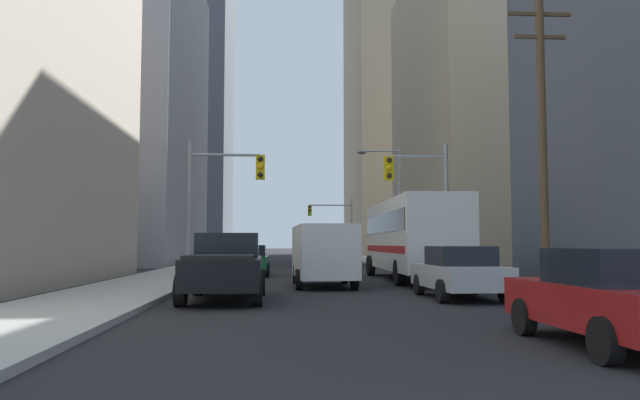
{
  "coord_description": "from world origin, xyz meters",
  "views": [
    {
      "loc": [
        -1.82,
        -2.79,
        1.59
      ],
      "look_at": [
        0.0,
        23.75,
        3.47
      ],
      "focal_mm": 34.77,
      "sensor_mm": 36.0,
      "label": 1
    }
  ],
  "objects_px": {
    "city_bus": "(411,236)",
    "cargo_van_white": "(323,252)",
    "sedan_green": "(250,260)",
    "traffic_signal_near_left": "(222,187)",
    "traffic_signal_near_right": "(420,189)",
    "pickup_truck_black": "(225,267)",
    "sedan_red": "(614,297)",
    "sedan_silver": "(459,272)",
    "traffic_signal_far_right": "(333,218)"
  },
  "relations": [
    {
      "from": "traffic_signal_far_right",
      "to": "traffic_signal_near_left",
      "type": "bearing_deg",
      "value": -102.76
    },
    {
      "from": "sedan_red",
      "to": "traffic_signal_far_right",
      "type": "relative_size",
      "value": 0.7
    },
    {
      "from": "sedan_green",
      "to": "traffic_signal_far_right",
      "type": "relative_size",
      "value": 0.7
    },
    {
      "from": "pickup_truck_black",
      "to": "sedan_silver",
      "type": "height_order",
      "value": "pickup_truck_black"
    },
    {
      "from": "pickup_truck_black",
      "to": "sedan_silver",
      "type": "xyz_separation_m",
      "value": [
        6.73,
        -0.11,
        -0.16
      ]
    },
    {
      "from": "sedan_green",
      "to": "cargo_van_white",
      "type": "bearing_deg",
      "value": -68.62
    },
    {
      "from": "sedan_silver",
      "to": "sedan_green",
      "type": "bearing_deg",
      "value": 116.72
    },
    {
      "from": "sedan_red",
      "to": "traffic_signal_near_right",
      "type": "height_order",
      "value": "traffic_signal_near_right"
    },
    {
      "from": "cargo_van_white",
      "to": "sedan_silver",
      "type": "distance_m",
      "value": 6.43
    },
    {
      "from": "traffic_signal_near_left",
      "to": "traffic_signal_near_right",
      "type": "bearing_deg",
      "value": -0.0
    },
    {
      "from": "cargo_van_white",
      "to": "traffic_signal_near_left",
      "type": "distance_m",
      "value": 6.07
    },
    {
      "from": "traffic_signal_near_left",
      "to": "traffic_signal_near_right",
      "type": "relative_size",
      "value": 1.0
    },
    {
      "from": "sedan_red",
      "to": "sedan_silver",
      "type": "distance_m",
      "value": 8.45
    },
    {
      "from": "cargo_van_white",
      "to": "traffic_signal_near_left",
      "type": "relative_size",
      "value": 0.88
    },
    {
      "from": "traffic_signal_near_left",
      "to": "traffic_signal_far_right",
      "type": "height_order",
      "value": "same"
    },
    {
      "from": "sedan_green",
      "to": "traffic_signal_near_left",
      "type": "height_order",
      "value": "traffic_signal_near_left"
    },
    {
      "from": "cargo_van_white",
      "to": "sedan_red",
      "type": "distance_m",
      "value": 14.21
    },
    {
      "from": "traffic_signal_near_left",
      "to": "traffic_signal_near_right",
      "type": "xyz_separation_m",
      "value": [
        8.6,
        -0.0,
        -0.02
      ]
    },
    {
      "from": "sedan_red",
      "to": "traffic_signal_near_right",
      "type": "xyz_separation_m",
      "value": [
        1.06,
        17.35,
        3.22
      ]
    },
    {
      "from": "sedan_silver",
      "to": "sedan_red",
      "type": "bearing_deg",
      "value": -90.68
    },
    {
      "from": "cargo_van_white",
      "to": "sedan_red",
      "type": "bearing_deg",
      "value": -75.91
    },
    {
      "from": "pickup_truck_black",
      "to": "sedan_red",
      "type": "relative_size",
      "value": 1.29
    },
    {
      "from": "city_bus",
      "to": "traffic_signal_near_left",
      "type": "xyz_separation_m",
      "value": [
        -8.18,
        -0.04,
        2.09
      ]
    },
    {
      "from": "cargo_van_white",
      "to": "sedan_silver",
      "type": "relative_size",
      "value": 1.24
    },
    {
      "from": "pickup_truck_black",
      "to": "traffic_signal_far_right",
      "type": "bearing_deg",
      "value": 80.92
    },
    {
      "from": "sedan_silver",
      "to": "traffic_signal_far_right",
      "type": "distance_m",
      "value": 43.61
    },
    {
      "from": "city_bus",
      "to": "traffic_signal_near_right",
      "type": "distance_m",
      "value": 2.11
    },
    {
      "from": "pickup_truck_black",
      "to": "cargo_van_white",
      "type": "height_order",
      "value": "cargo_van_white"
    },
    {
      "from": "traffic_signal_near_right",
      "to": "traffic_signal_far_right",
      "type": "relative_size",
      "value": 1.0
    },
    {
      "from": "sedan_red",
      "to": "traffic_signal_near_left",
      "type": "relative_size",
      "value": 0.7
    },
    {
      "from": "city_bus",
      "to": "traffic_signal_near_right",
      "type": "relative_size",
      "value": 1.93
    },
    {
      "from": "traffic_signal_near_right",
      "to": "traffic_signal_near_left",
      "type": "bearing_deg",
      "value": 180.0
    },
    {
      "from": "traffic_signal_far_right",
      "to": "traffic_signal_near_right",
      "type": "bearing_deg",
      "value": -88.73
    },
    {
      "from": "city_bus",
      "to": "cargo_van_white",
      "type": "height_order",
      "value": "city_bus"
    },
    {
      "from": "cargo_van_white",
      "to": "sedan_green",
      "type": "distance_m",
      "value": 8.43
    },
    {
      "from": "city_bus",
      "to": "cargo_van_white",
      "type": "distance_m",
      "value": 5.5
    },
    {
      "from": "city_bus",
      "to": "traffic_signal_far_right",
      "type": "xyz_separation_m",
      "value": [
        -0.34,
        34.55,
        2.15
      ]
    },
    {
      "from": "sedan_red",
      "to": "traffic_signal_far_right",
      "type": "bearing_deg",
      "value": 89.67
    },
    {
      "from": "cargo_van_white",
      "to": "traffic_signal_far_right",
      "type": "bearing_deg",
      "value": 84.38
    },
    {
      "from": "sedan_green",
      "to": "pickup_truck_black",
      "type": "bearing_deg",
      "value": -90.47
    },
    {
      "from": "sedan_green",
      "to": "traffic_signal_near_left",
      "type": "relative_size",
      "value": 0.7
    },
    {
      "from": "sedan_silver",
      "to": "traffic_signal_far_right",
      "type": "xyz_separation_m",
      "value": [
        0.2,
        43.49,
        3.3
      ]
    },
    {
      "from": "sedan_green",
      "to": "traffic_signal_near_right",
      "type": "height_order",
      "value": "traffic_signal_near_right"
    },
    {
      "from": "sedan_red",
      "to": "sedan_green",
      "type": "xyz_separation_m",
      "value": [
        -6.53,
        21.61,
        0.0
      ]
    },
    {
      "from": "sedan_silver",
      "to": "traffic_signal_near_right",
      "type": "bearing_deg",
      "value": 83.81
    },
    {
      "from": "cargo_van_white",
      "to": "traffic_signal_near_right",
      "type": "xyz_separation_m",
      "value": [
        4.52,
        3.57,
        2.71
      ]
    },
    {
      "from": "city_bus",
      "to": "pickup_truck_black",
      "type": "xyz_separation_m",
      "value": [
        -7.28,
        -8.83,
        -1.0
      ]
    },
    {
      "from": "sedan_silver",
      "to": "cargo_van_white",
      "type": "bearing_deg",
      "value": 123.75
    },
    {
      "from": "pickup_truck_black",
      "to": "sedan_green",
      "type": "relative_size",
      "value": 1.29
    },
    {
      "from": "traffic_signal_near_right",
      "to": "traffic_signal_far_right",
      "type": "distance_m",
      "value": 34.6
    }
  ]
}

